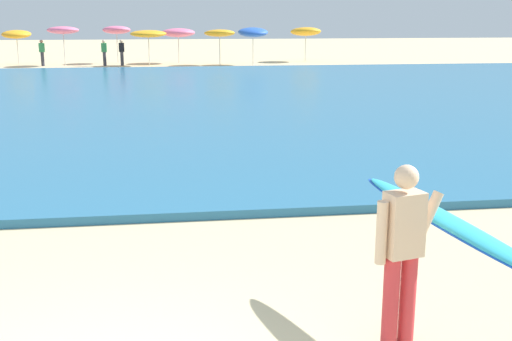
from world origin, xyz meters
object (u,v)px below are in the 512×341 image
Objects in this scene: beach_umbrella_5 at (178,33)px; beach_umbrella_4 at (148,34)px; beach_umbrella_6 at (220,33)px; beachgoer_near_row_right at (104,52)px; beach_umbrella_8 at (306,32)px; beach_umbrella_2 at (63,30)px; beach_umbrella_7 at (253,32)px; surfer_with_board at (427,235)px; beachgoer_near_row_mid at (42,52)px; beachgoer_near_row_left at (122,52)px; beach_umbrella_1 at (16,34)px; beach_umbrella_3 at (116,30)px.

beach_umbrella_4 is at bearing -134.17° from beach_umbrella_5.
beach_umbrella_6 is 7.17m from beachgoer_near_row_right.
beachgoer_near_row_right is at bearing 178.31° from beach_umbrella_6.
beach_umbrella_8 is at bearing 9.56° from beachgoer_near_row_right.
beach_umbrella_2 reaches higher than beach_umbrella_8.
beach_umbrella_7 reaches higher than beach_umbrella_4.
surfer_with_board is 34.83m from beach_umbrella_4.
beach_umbrella_6 is 2.10m from beach_umbrella_7.
beach_umbrella_6 is at bearing -1.46° from beach_umbrella_4.
beach_umbrella_7 reaches higher than beach_umbrella_8.
beach_umbrella_4 reaches higher than surfer_with_board.
beach_umbrella_7 is 1.50× the size of beachgoer_near_row_right.
beach_umbrella_8 is (3.88, 2.38, -0.03)m from beach_umbrella_7.
beachgoer_near_row_mid is 3.79m from beachgoer_near_row_right.
beach_umbrella_6 is 1.41× the size of beachgoer_near_row_right.
beach_umbrella_2 is 2.86m from beachgoer_near_row_right.
beach_umbrella_2 reaches higher than beachgoer_near_row_right.
beach_umbrella_5 reaches higher than beachgoer_near_row_left.
surfer_with_board is at bearing -94.90° from beach_umbrella_7.
beach_umbrella_6 is (12.65, -2.37, 0.09)m from beach_umbrella_1.
surfer_with_board is at bearing -79.85° from beachgoer_near_row_right.
beach_umbrella_1 is 0.97× the size of beach_umbrella_6.
beach_umbrella_5 is (1.85, 1.91, 0.01)m from beach_umbrella_4.
beachgoer_near_row_mid is at bearing 174.96° from beachgoer_near_row_left.
beach_umbrella_3 is (3.10, 1.54, -0.03)m from beach_umbrella_2.
beachgoer_near_row_right is at bearing 177.94° from beach_umbrella_4.
beach_umbrella_1 is 14.93m from beach_umbrella_7.
beachgoer_near_row_right is (2.47, -0.66, -1.29)m from beach_umbrella_2.
beachgoer_near_row_left is 1.00× the size of beachgoer_near_row_right.
beachgoer_near_row_mid is (1.80, -1.71, -1.02)m from beach_umbrella_1.
beach_umbrella_6 is (0.87, 34.53, 0.91)m from surfer_with_board.
beach_umbrella_4 is at bearing -4.81° from beachgoer_near_row_mid.
beach_umbrella_1 is at bearing 178.03° from beach_umbrella_5.
surfer_with_board is 1.27× the size of beach_umbrella_6.
beach_umbrella_4 reaches higher than beachgoer_near_row_left.
beachgoer_near_row_mid is (-9.98, 35.19, -0.19)m from surfer_with_board.
beach_umbrella_1 is 0.93× the size of beach_umbrella_8.
beach_umbrella_7 is (8.55, -2.38, -0.12)m from beach_umbrella_3.
beach_umbrella_3 reaches higher than surfer_with_board.
surfer_with_board is at bearing -84.23° from beach_umbrella_4.
beachgoer_near_row_right is at bearing -158.40° from beach_umbrella_5.
beachgoer_near_row_mid is at bearing 175.19° from beach_umbrella_4.
beachgoer_near_row_left is (-3.52, -1.79, -1.09)m from beach_umbrella_5.
beachgoer_near_row_left is at bearing 177.80° from beach_umbrella_6.
surfer_with_board is at bearing -76.22° from beach_umbrella_2.
beach_umbrella_6 is (9.55, -0.87, -0.19)m from beach_umbrella_2.
beach_umbrella_4 is 0.95× the size of beach_umbrella_8.
beach_umbrella_3 is at bearing 159.48° from beach_umbrella_6.
surfer_with_board is 1.27× the size of beach_umbrella_5.
beach_umbrella_1 is 1.38× the size of beachgoer_near_row_left.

